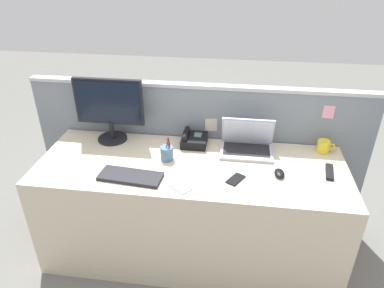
% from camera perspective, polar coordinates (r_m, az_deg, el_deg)
% --- Properties ---
extents(ground_plane, '(10.00, 10.00, 0.00)m').
position_cam_1_polar(ground_plane, '(2.75, -0.15, -16.44)').
color(ground_plane, slate).
extents(desk, '(1.97, 0.72, 0.75)m').
position_cam_1_polar(desk, '(2.50, -0.16, -10.47)').
color(desk, beige).
rests_on(desk, ground_plane).
extents(cubicle_divider, '(2.43, 0.08, 1.14)m').
position_cam_1_polar(cubicle_divider, '(2.70, 1.01, -1.83)').
color(cubicle_divider, gray).
rests_on(cubicle_divider, ground_plane).
extents(desktop_monitor, '(0.48, 0.21, 0.45)m').
position_cam_1_polar(desktop_monitor, '(2.52, -13.11, 5.88)').
color(desktop_monitor, black).
rests_on(desktop_monitor, desk).
extents(laptop, '(0.35, 0.24, 0.23)m').
position_cam_1_polar(laptop, '(2.43, 8.76, 0.14)').
color(laptop, '#B2B5BC').
rests_on(laptop, desk).
extents(desk_phone, '(0.17, 0.18, 0.10)m').
position_cam_1_polar(desk_phone, '(2.48, 0.25, 0.68)').
color(desk_phone, black).
rests_on(desk_phone, desk).
extents(keyboard_main, '(0.39, 0.18, 0.02)m').
position_cam_1_polar(keyboard_main, '(2.18, -9.81, -5.13)').
color(keyboard_main, '#232328').
rests_on(keyboard_main, desk).
extents(computer_mouse_right_hand, '(0.07, 0.11, 0.03)m').
position_cam_1_polar(computer_mouse_right_hand, '(2.23, 13.80, -4.57)').
color(computer_mouse_right_hand, black).
rests_on(computer_mouse_right_hand, desk).
extents(pen_cup, '(0.08, 0.08, 0.17)m').
position_cam_1_polar(pen_cup, '(2.31, -4.03, -1.47)').
color(pen_cup, '#4C7093').
rests_on(pen_cup, desk).
extents(cell_phone_black_slab, '(0.12, 0.14, 0.01)m').
position_cam_1_polar(cell_phone_black_slab, '(2.15, 6.99, -5.63)').
color(cell_phone_black_slab, black).
rests_on(cell_phone_black_slab, desk).
extents(cell_phone_white_slab, '(0.15, 0.14, 0.01)m').
position_cam_1_polar(cell_phone_white_slab, '(2.07, -2.01, -6.85)').
color(cell_phone_white_slab, silver).
rests_on(cell_phone_white_slab, desk).
extents(tv_remote, '(0.07, 0.17, 0.02)m').
position_cam_1_polar(tv_remote, '(2.34, 21.13, -4.19)').
color(tv_remote, black).
rests_on(tv_remote, desk).
extents(coffee_mug, '(0.12, 0.08, 0.09)m').
position_cam_1_polar(coffee_mug, '(2.54, 20.30, -0.37)').
color(coffee_mug, yellow).
rests_on(coffee_mug, desk).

